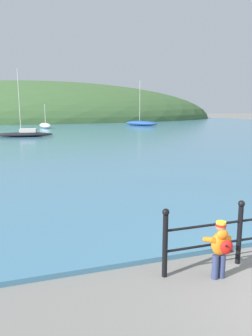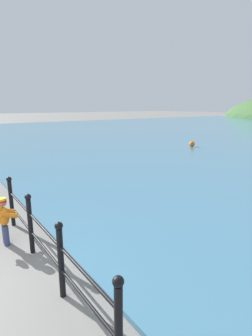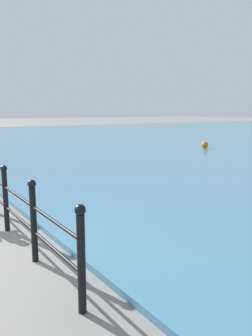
# 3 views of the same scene
# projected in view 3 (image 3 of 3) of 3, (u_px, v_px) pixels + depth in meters

# --- Properties ---
(iron_railing) EXTENTS (4.58, 0.12, 1.21)m
(iron_railing) POSITION_uv_depth(u_px,v_px,m) (18.00, 206.00, 5.24)
(iron_railing) COLOR black
(iron_railing) RESTS_ON ground
(mooring_buoy) EXTENTS (0.37, 0.37, 0.37)m
(mooring_buoy) POSITION_uv_depth(u_px,v_px,m) (205.00, 145.00, 18.41)
(mooring_buoy) COLOR orange
(mooring_buoy) RESTS_ON water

